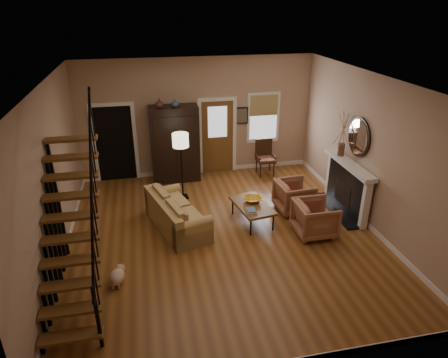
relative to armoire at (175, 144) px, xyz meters
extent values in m
plane|color=brown|center=(0.70, -3.15, -1.05)|extent=(7.00, 7.00, 0.00)
plane|color=white|center=(0.70, -3.15, 2.25)|extent=(7.00, 7.00, 0.00)
cube|color=tan|center=(0.70, 0.35, 0.60)|extent=(6.50, 0.04, 3.30)
cube|color=tan|center=(-2.55, -3.15, 0.60)|extent=(0.04, 7.00, 3.30)
cube|color=tan|center=(3.95, -3.15, 0.60)|extent=(0.04, 7.00, 3.30)
cube|color=black|center=(-1.60, 0.50, 0.00)|extent=(1.00, 0.36, 2.10)
cube|color=brown|center=(1.25, 0.33, 0.00)|extent=(0.90, 0.06, 2.10)
cube|color=silver|center=(2.60, 0.32, 0.50)|extent=(0.96, 0.06, 1.46)
cube|color=black|center=(3.83, -2.65, -0.48)|extent=(0.24, 1.60, 1.15)
cube|color=white|center=(3.77, -2.65, 0.15)|extent=(0.30, 1.95, 0.10)
cylinder|color=silver|center=(3.90, -2.65, 0.80)|extent=(0.05, 0.90, 0.90)
imported|color=#4C2619|center=(-0.35, -0.10, 1.17)|extent=(0.24, 0.24, 0.25)
imported|color=#334C60|center=(0.05, -0.10, 1.16)|extent=(0.20, 0.20, 0.21)
imported|color=orange|center=(1.51, -2.58, -0.55)|extent=(0.40, 0.40, 0.10)
imported|color=brown|center=(2.64, -3.50, -0.67)|extent=(0.85, 0.82, 0.77)
imported|color=brown|center=(2.59, -2.41, -0.67)|extent=(0.88, 0.86, 0.75)
camera|label=1|loc=(-0.79, -10.37, 3.65)|focal=32.00mm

